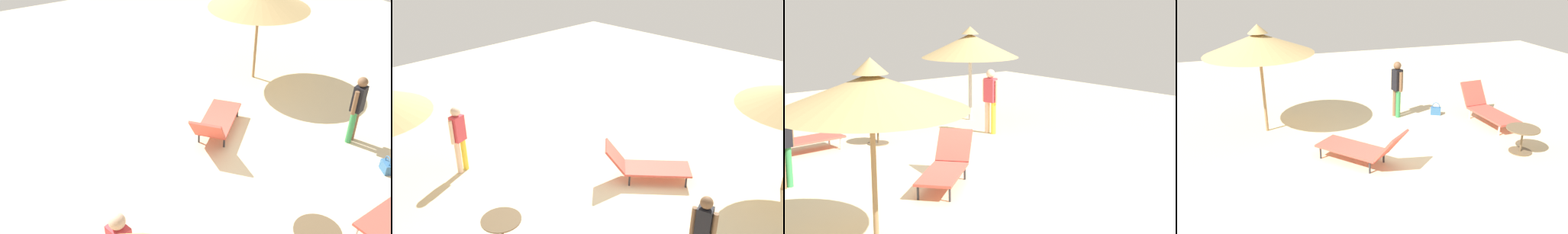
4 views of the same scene
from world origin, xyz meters
The scene contains 4 objects.
ground centered at (0.00, 0.00, -0.05)m, with size 24.00×24.00×0.10m, color beige.
lounge_chair_front centered at (-0.50, -0.54, 0.39)m, with size 1.95×1.83×0.90m.
person_standing_far_right centered at (-2.98, 1.17, 0.89)m, with size 0.42×0.28×1.59m.
handbag centered at (-2.77, 2.30, 0.13)m, with size 0.26×0.32×0.38m.
Camera 1 is at (4.06, 6.09, 5.70)m, focal length 39.65 mm.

